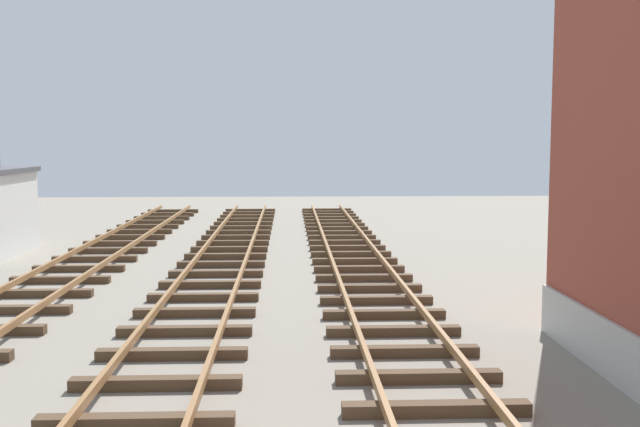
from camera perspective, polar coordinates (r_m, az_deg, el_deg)
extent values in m
cube|color=#4C3826|center=(10.25, 8.90, -14.60)|extent=(2.50, 0.24, 0.18)
cube|color=#4C3826|center=(11.50, 7.56, -12.31)|extent=(2.50, 0.24, 0.18)
cube|color=#4C3826|center=(12.77, 6.50, -10.47)|extent=(2.50, 0.24, 0.18)
cube|color=#4C3826|center=(14.05, 5.64, -8.97)|extent=(2.50, 0.24, 0.18)
cube|color=#4C3826|center=(15.34, 4.93, -7.71)|extent=(2.50, 0.24, 0.18)
cube|color=#4C3826|center=(16.65, 4.34, -6.65)|extent=(2.50, 0.24, 0.18)
cube|color=#4C3826|center=(17.95, 3.83, -5.74)|extent=(2.50, 0.24, 0.18)
cube|color=#4C3826|center=(19.27, 3.40, -4.96)|extent=(2.50, 0.24, 0.18)
cube|color=#4C3826|center=(20.58, 3.02, -4.27)|extent=(2.50, 0.24, 0.18)
cube|color=#4C3826|center=(21.90, 2.68, -3.67)|extent=(2.50, 0.24, 0.18)
cube|color=#4C3826|center=(23.23, 2.39, -3.14)|extent=(2.50, 0.24, 0.18)
cube|color=#4C3826|center=(24.55, 2.13, -2.66)|extent=(2.50, 0.24, 0.18)
cube|color=#4C3826|center=(25.88, 1.89, -2.24)|extent=(2.50, 0.24, 0.18)
cube|color=#4C3826|center=(27.21, 1.68, -1.85)|extent=(2.50, 0.24, 0.18)
cube|color=#4C3826|center=(28.54, 1.49, -1.50)|extent=(2.50, 0.24, 0.18)
cube|color=#4C3826|center=(29.87, 1.31, -1.18)|extent=(2.50, 0.24, 0.18)
cube|color=#4C3826|center=(31.21, 1.15, -0.89)|extent=(2.50, 0.24, 0.18)
cube|color=#4C3826|center=(32.54, 1.00, -0.62)|extent=(2.50, 0.24, 0.18)
cube|color=#4C3826|center=(33.88, 0.87, -0.38)|extent=(2.50, 0.24, 0.18)
cube|color=#4C3826|center=(35.21, 0.74, -0.15)|extent=(2.50, 0.24, 0.18)
cube|color=#4C3826|center=(36.55, 0.63, 0.06)|extent=(2.50, 0.24, 0.18)
cube|color=#4C3826|center=(37.89, 0.52, 0.26)|extent=(2.50, 0.24, 0.18)
cube|color=#4C3826|center=(9.98, -13.98, -15.26)|extent=(2.50, 0.24, 0.18)
cube|color=#4C3826|center=(11.37, -12.44, -12.60)|extent=(2.50, 0.24, 0.18)
cube|color=#4C3826|center=(12.78, -11.26, -10.53)|extent=(2.50, 0.24, 0.18)
cube|color=#4C3826|center=(14.21, -10.32, -8.86)|extent=(2.50, 0.24, 0.18)
cube|color=#4C3826|center=(15.65, -9.57, -7.50)|extent=(2.50, 0.24, 0.18)
cube|color=#4C3826|center=(17.11, -8.94, -6.37)|extent=(2.50, 0.24, 0.18)
cube|color=#4C3826|center=(18.57, -8.42, -5.41)|extent=(2.50, 0.24, 0.18)
cube|color=#4C3826|center=(20.03, -7.97, -4.60)|extent=(2.50, 0.24, 0.18)
cube|color=#4C3826|center=(21.50, -7.59, -3.89)|extent=(2.50, 0.24, 0.18)
cube|color=#4C3826|center=(22.97, -7.25, -3.28)|extent=(2.50, 0.24, 0.18)
cube|color=#4C3826|center=(24.45, -6.96, -2.74)|extent=(2.50, 0.24, 0.18)
cube|color=#4C3826|center=(25.93, -6.70, -2.26)|extent=(2.50, 0.24, 0.18)
cube|color=#4C3826|center=(27.41, -6.47, -1.83)|extent=(2.50, 0.24, 0.18)
cube|color=#4C3826|center=(28.89, -6.26, -1.45)|extent=(2.50, 0.24, 0.18)
cube|color=#4C3826|center=(30.38, -6.07, -1.10)|extent=(2.50, 0.24, 0.18)
cube|color=#4C3826|center=(31.86, -5.90, -0.79)|extent=(2.50, 0.24, 0.18)
cube|color=#4C3826|center=(33.35, -5.74, -0.50)|extent=(2.50, 0.24, 0.18)
cube|color=#4C3826|center=(34.83, -5.60, -0.24)|extent=(2.50, 0.24, 0.18)
cube|color=#4C3826|center=(36.32, -5.47, 0.00)|extent=(2.50, 0.24, 0.18)
cube|color=#4C3826|center=(37.81, -5.35, 0.22)|extent=(2.50, 0.24, 0.18)
cube|color=#4C3826|center=(16.96, -22.60, -6.84)|extent=(2.50, 0.24, 0.18)
cube|color=#4C3826|center=(18.52, -20.80, -5.75)|extent=(2.50, 0.24, 0.18)
cube|color=#4C3826|center=(20.10, -19.28, -4.83)|extent=(2.50, 0.24, 0.18)
cube|color=#4C3826|center=(21.70, -17.99, -4.03)|extent=(2.50, 0.24, 0.18)
cube|color=#4C3826|center=(23.31, -16.88, -3.35)|extent=(2.50, 0.24, 0.18)
cube|color=#4C3826|center=(24.93, -15.91, -2.75)|extent=(2.50, 0.24, 0.18)
cube|color=#4C3826|center=(26.56, -15.07, -2.23)|extent=(2.50, 0.24, 0.18)
cube|color=#4C3826|center=(28.19, -14.32, -1.76)|extent=(2.50, 0.24, 0.18)
cube|color=#4C3826|center=(29.84, -13.65, -1.35)|extent=(2.50, 0.24, 0.18)
cube|color=#4C3826|center=(31.49, -13.06, -0.98)|extent=(2.50, 0.24, 0.18)
cube|color=#4C3826|center=(33.14, -12.52, -0.64)|extent=(2.50, 0.24, 0.18)
cube|color=#4C3826|center=(34.79, -12.03, -0.34)|extent=(2.50, 0.24, 0.18)
cube|color=#4C3826|center=(36.45, -11.59, -0.07)|extent=(2.50, 0.24, 0.18)
cube|color=#4C3826|center=(38.11, -11.19, 0.18)|extent=(2.50, 0.24, 0.18)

